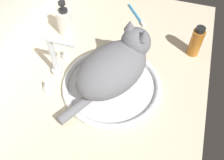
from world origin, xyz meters
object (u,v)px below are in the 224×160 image
(cat, at_px, (116,65))
(amber_bottle, at_px, (196,42))
(soap_pump_bottle, at_px, (65,22))
(toothbrush, at_px, (137,15))
(sink_basin, at_px, (112,85))
(faucet, at_px, (56,61))

(cat, bearing_deg, amber_bottle, -46.57)
(soap_pump_bottle, xyz_separation_m, toothbrush, (0.20, -0.27, -0.05))
(sink_basin, xyz_separation_m, soap_pump_bottle, (0.23, 0.28, 0.05))
(faucet, height_order, soap_pump_bottle, faucet)
(faucet, distance_m, cat, 0.23)
(faucet, height_order, cat, cat)
(faucet, height_order, toothbrush, faucet)
(cat, xyz_separation_m, toothbrush, (0.41, 0.02, -0.10))
(soap_pump_bottle, bearing_deg, cat, -126.00)
(soap_pump_bottle, bearing_deg, faucet, -163.60)
(faucet, height_order, amber_bottle, faucet)
(sink_basin, height_order, cat, cat)
(faucet, relative_size, toothbrush, 1.39)
(sink_basin, relative_size, toothbrush, 2.59)
(soap_pump_bottle, relative_size, amber_bottle, 1.17)
(sink_basin, distance_m, soap_pump_bottle, 0.36)
(toothbrush, bearing_deg, faucet, 154.39)
(amber_bottle, bearing_deg, toothbrush, 59.35)
(faucet, distance_m, amber_bottle, 0.55)
(sink_basin, xyz_separation_m, faucet, (-0.00, 0.21, 0.06))
(faucet, relative_size, soap_pump_bottle, 1.25)
(cat, height_order, toothbrush, cat)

